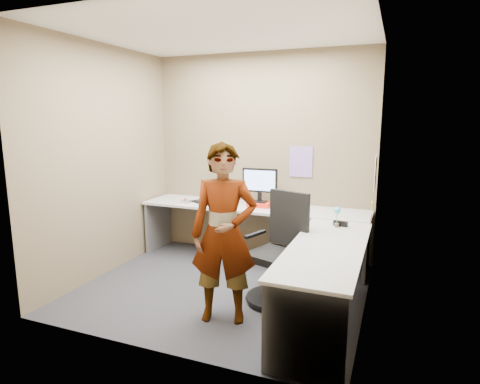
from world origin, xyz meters
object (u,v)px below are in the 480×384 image
at_px(desk, 271,232).
at_px(monitor, 260,182).
at_px(person, 224,234).
at_px(office_chair, 279,258).

bearing_deg(desk, monitor, 119.36).
xyz_separation_m(monitor, person, (0.20, -1.61, -0.22)).
relative_size(desk, monitor, 6.49).
xyz_separation_m(desk, monitor, (-0.35, 0.62, 0.46)).
relative_size(monitor, person, 0.28).
xyz_separation_m(desk, office_chair, (0.22, -0.42, -0.14)).
height_order(office_chair, person, person).
height_order(desk, monitor, monitor).
relative_size(desk, office_chair, 2.71).
relative_size(office_chair, person, 0.67).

